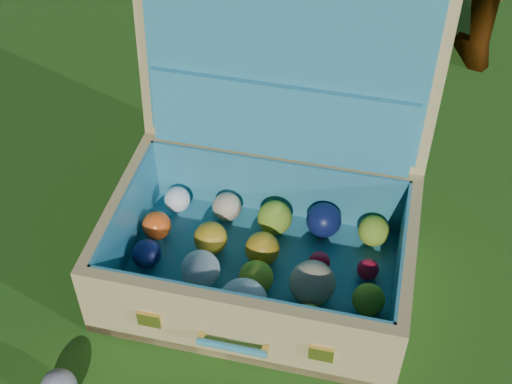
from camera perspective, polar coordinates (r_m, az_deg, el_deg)
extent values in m
plane|color=#215114|center=(1.65, 6.31, -9.70)|extent=(60.00, 60.00, 0.00)
cube|color=tan|center=(1.69, 0.22, -6.79)|extent=(0.78, 0.63, 0.02)
cube|color=tan|center=(1.49, -1.64, -10.94)|extent=(0.66, 0.22, 0.20)
cube|color=tan|center=(1.76, 1.79, 0.37)|extent=(0.66, 0.22, 0.20)
cube|color=tan|center=(1.69, -10.63, -2.83)|extent=(0.14, 0.39, 0.20)
cube|color=tan|center=(1.60, 11.78, -6.74)|extent=(0.14, 0.39, 0.20)
cube|color=teal|center=(1.67, 0.22, -6.45)|extent=(0.72, 0.57, 0.01)
cube|color=teal|center=(1.49, -1.50, -10.18)|extent=(0.60, 0.19, 0.18)
cube|color=teal|center=(1.74, 1.69, 0.30)|extent=(0.60, 0.19, 0.18)
cube|color=teal|center=(1.68, -10.18, -2.64)|extent=(0.13, 0.39, 0.18)
cube|color=teal|center=(1.59, 11.28, -6.38)|extent=(0.13, 0.39, 0.18)
cube|color=tan|center=(1.59, 2.45, 10.07)|extent=(0.67, 0.28, 0.45)
cube|color=teal|center=(1.57, 2.29, 9.67)|extent=(0.61, 0.23, 0.40)
cube|color=teal|center=(1.63, 2.01, 5.64)|extent=(0.59, 0.22, 0.19)
cube|color=#F2C659|center=(1.52, -8.53, -10.07)|extent=(0.05, 0.02, 0.04)
cube|color=#F2C659|center=(1.46, 5.25, -12.77)|extent=(0.05, 0.02, 0.04)
cylinder|color=teal|center=(1.49, -1.95, -12.33)|extent=(0.15, 0.06, 0.02)
cube|color=#F2C659|center=(1.50, -4.41, -11.52)|extent=(0.02, 0.02, 0.01)
cube|color=#F2C659|center=(1.48, 0.75, -12.55)|extent=(0.02, 0.02, 0.01)
sphere|color=#9BC12F|center=(1.62, -10.38, -7.74)|extent=(0.07, 0.07, 0.07)
sphere|color=#F75214|center=(1.58, -6.05, -9.07)|extent=(0.06, 0.06, 0.06)
sphere|color=white|center=(1.55, -1.04, -8.87)|extent=(0.11, 0.11, 0.11)
sphere|color=#9BC12F|center=(1.55, 4.22, -10.24)|extent=(0.07, 0.07, 0.07)
sphere|color=#F75214|center=(1.54, 8.92, -11.76)|extent=(0.06, 0.06, 0.06)
sphere|color=#0F184B|center=(1.68, -8.74, -4.92)|extent=(0.07, 0.07, 0.07)
sphere|color=white|center=(1.62, -4.46, -6.19)|extent=(0.09, 0.09, 0.09)
sphere|color=#9BC12F|center=(1.61, 0.01, -6.86)|extent=(0.08, 0.08, 0.08)
sphere|color=beige|center=(1.59, 4.54, -7.27)|extent=(0.10, 0.10, 0.10)
sphere|color=#9BC12F|center=(1.59, 9.00, -8.51)|extent=(0.07, 0.07, 0.07)
sphere|color=#F75214|center=(1.73, -7.94, -2.67)|extent=(0.07, 0.07, 0.07)
sphere|color=#C09019|center=(1.69, -3.65, -3.72)|extent=(0.08, 0.08, 0.08)
sphere|color=#C09019|center=(1.66, 0.51, -4.57)|extent=(0.08, 0.08, 0.08)
sphere|color=red|center=(1.66, 5.10, -5.60)|extent=(0.05, 0.05, 0.05)
sphere|color=red|center=(1.66, 8.94, -6.14)|extent=(0.05, 0.05, 0.05)
sphere|color=white|center=(1.79, -6.31, -0.58)|extent=(0.06, 0.06, 0.06)
sphere|color=beige|center=(1.76, -2.35, -1.19)|extent=(0.07, 0.07, 0.07)
sphere|color=#9BC12F|center=(1.73, 1.51, -2.07)|extent=(0.08, 0.08, 0.08)
sphere|color=#0F184B|center=(1.73, 5.45, -2.25)|extent=(0.09, 0.09, 0.09)
sphere|color=#9BC12F|center=(1.73, 9.39, -3.08)|extent=(0.07, 0.07, 0.07)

